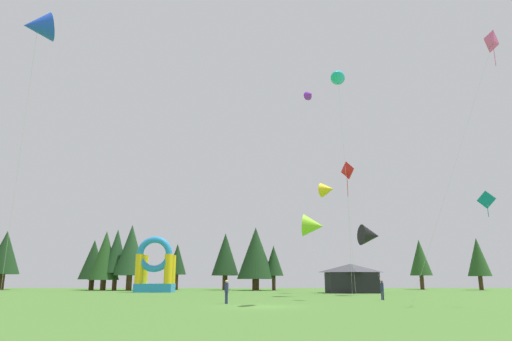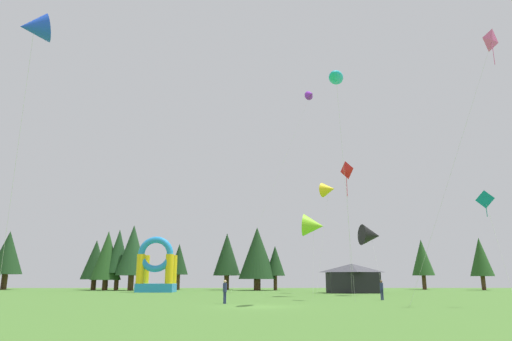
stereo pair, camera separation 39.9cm
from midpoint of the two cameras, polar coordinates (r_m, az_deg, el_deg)
ground_plane at (r=28.70m, az=0.62°, el=-16.76°), size 120.00×120.00×0.00m
kite_red_diamond at (r=38.73m, az=11.49°, el=-0.18°), size 1.38×4.62×10.99m
kite_purple_delta at (r=63.06m, az=7.06°, el=9.44°), size 11.22×4.64×26.82m
kite_cyan_parafoil at (r=33.40m, az=10.39°, el=11.40°), size 2.38×5.04×16.24m
kite_yellow_delta at (r=57.34m, az=9.29°, el=-2.37°), size 3.51×4.49×13.45m
kite_pink_diamond at (r=36.35m, az=27.89°, el=14.05°), size 6.96×2.85×18.18m
kite_black_delta at (r=49.27m, az=14.45°, el=-7.91°), size 2.41×3.51×7.22m
kite_teal_diamond at (r=31.89m, az=27.28°, el=-3.45°), size 0.68×2.41×6.83m
kite_lime_delta at (r=45.31m, az=7.48°, el=-6.89°), size 2.63×2.91×7.92m
kite_blue_delta at (r=25.70m, az=-25.71°, el=15.92°), size 3.01×4.42×14.51m
person_near_camera at (r=31.91m, az=-3.57°, el=-14.73°), size 0.37×0.37×1.57m
person_left_edge at (r=38.74m, az=15.82°, el=-14.07°), size 0.34×0.34×1.54m
inflatable_yellow_castle at (r=61.01m, az=-12.25°, el=-12.26°), size 4.70×3.67×6.98m
festival_tent at (r=57.66m, az=12.23°, el=-13.11°), size 5.83×4.26×3.46m
tree_row_1 at (r=84.08m, az=-28.65°, el=-9.06°), size 4.92×4.92×9.24m
tree_row_2 at (r=76.60m, az=-19.41°, el=-10.55°), size 4.20×4.20×7.64m
tree_row_3 at (r=73.48m, az=-18.07°, el=-10.13°), size 4.50×4.50×8.82m
tree_row_4 at (r=73.05m, az=-16.76°, el=-9.72°), size 3.69×3.69×9.08m
tree_row_5 at (r=71.49m, az=-15.09°, el=-9.65°), size 4.66×4.66×9.66m
tree_row_6 at (r=74.65m, az=-9.52°, el=-10.98°), size 2.97×2.97×7.14m
tree_row_7 at (r=72.74m, az=-3.52°, el=-10.50°), size 4.27×4.27×8.74m
tree_row_8 at (r=69.90m, az=0.31°, el=-10.35°), size 5.62×5.62×9.39m
tree_row_9 at (r=70.00m, az=2.59°, el=-11.30°), size 2.96×2.96×6.59m
tree_row_10 at (r=79.70m, az=20.31°, el=-10.24°), size 3.53×3.53×7.95m
tree_row_11 at (r=79.44m, az=26.54°, el=-9.72°), size 3.47×3.47×7.92m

